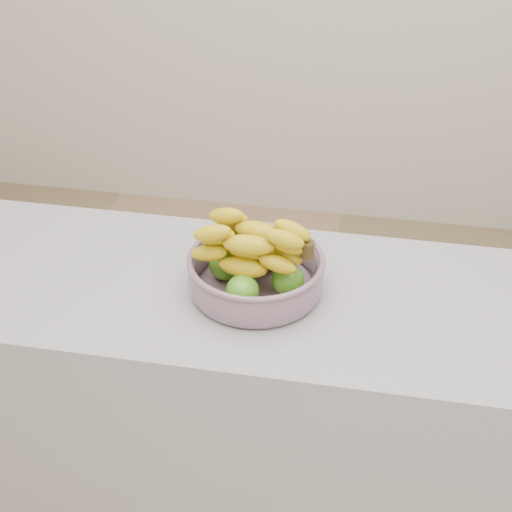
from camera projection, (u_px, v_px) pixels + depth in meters
The scene contains 2 objects.
counter at pixel (293, 422), 1.99m from camera, with size 2.00×0.60×0.90m, color #A6A5AD.
fruit_bowl at pixel (256, 268), 1.72m from camera, with size 0.33×0.33×0.19m.
Camera 1 is at (0.15, -1.30, 1.96)m, focal length 50.00 mm.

